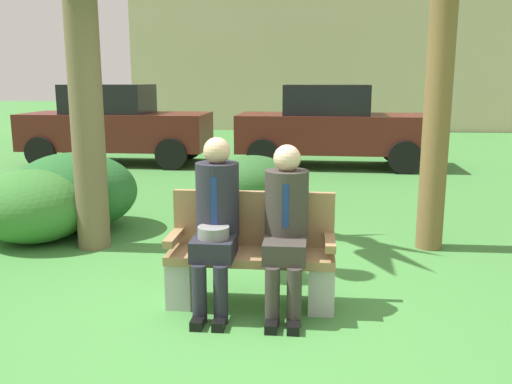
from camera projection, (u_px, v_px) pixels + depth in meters
name	position (u px, v px, depth m)	size (l,w,h in m)	color
ground_plane	(241.00, 318.00, 4.18)	(80.00, 80.00, 0.00)	#408139
park_bench	(252.00, 256.00, 4.40)	(1.32, 0.44, 0.90)	#99754C
seated_man_left	(216.00, 216.00, 4.24)	(0.34, 0.72, 1.35)	#23232D
seated_man_right	(286.00, 221.00, 4.19)	(0.34, 0.72, 1.30)	#38332D
shrub_near_bench	(253.00, 181.00, 7.76)	(1.18, 1.08, 0.74)	#2F632B
shrub_mid_lawn	(74.00, 191.00, 6.58)	(1.49, 1.37, 0.93)	#26622B
shrub_far_lawn	(34.00, 206.00, 6.09)	(1.30, 1.19, 0.81)	#36752F
parked_car_near	(116.00, 124.00, 11.73)	(3.90, 1.70, 1.68)	#591E19
parked_car_far	(331.00, 126.00, 11.30)	(3.93, 1.77, 1.68)	#591E19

